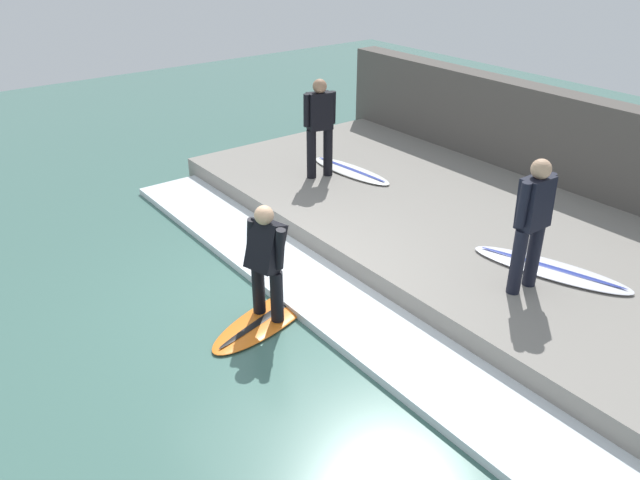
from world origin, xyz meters
TOP-DOWN VIEW (x-y plane):
  - ground_plane at (0.00, 0.00)m, footprint 28.00×28.00m
  - concrete_ledge at (3.37, 0.00)m, footprint 4.40×9.45m
  - back_wall at (5.82, 0.00)m, footprint 0.50×9.92m
  - wave_foam_crest at (0.61, 0.00)m, footprint 1.11×8.98m
  - surfboard_riding at (-0.23, -0.26)m, footprint 1.97×1.07m
  - surfer_riding at (-0.23, -0.26)m, footprint 0.49×0.62m
  - surfer_waiting_near at (2.64, 2.48)m, footprint 0.57×0.35m
  - surfboard_waiting_near at (3.20, 2.29)m, footprint 0.66×1.87m
  - surfer_waiting_far at (2.37, -2.05)m, footprint 0.58×0.26m
  - surfboard_waiting_far at (3.02, -2.02)m, footprint 1.13×2.13m

SIDE VIEW (x-z plane):
  - ground_plane at x=0.00m, z-range 0.00..0.00m
  - surfboard_riding at x=-0.23m, z-range 0.00..0.06m
  - wave_foam_crest at x=0.61m, z-range 0.00..0.11m
  - concrete_ledge at x=3.37m, z-range 0.00..0.37m
  - surfboard_waiting_near at x=3.20m, z-range 0.37..0.44m
  - surfboard_waiting_far at x=3.02m, z-range 0.37..0.44m
  - surfer_riding at x=-0.23m, z-range 0.14..1.65m
  - back_wall at x=5.82m, z-range 0.00..1.90m
  - surfer_waiting_far at x=2.37m, z-range 0.48..2.18m
  - surfer_waiting_near at x=2.64m, z-range 0.48..2.20m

